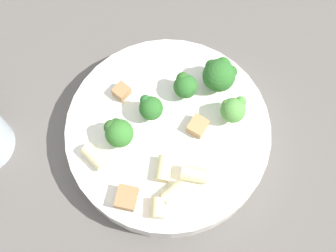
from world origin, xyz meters
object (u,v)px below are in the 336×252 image
(rigatoni_2, at_px, (194,174))
(rigatoni_0, at_px, (94,157))
(pasta_bowl, at_px, (168,133))
(rigatoni_1, at_px, (173,192))
(broccoli_floret_4, at_px, (234,110))
(rigatoni_4, at_px, (158,208))
(chicken_chunk_0, at_px, (122,91))
(chicken_chunk_1, at_px, (127,198))
(broccoli_floret_3, at_px, (151,108))
(rigatoni_3, at_px, (164,169))
(chicken_chunk_2, at_px, (198,126))
(broccoli_floret_0, at_px, (219,74))
(broccoli_floret_2, at_px, (186,86))
(broccoli_floret_1, at_px, (118,132))

(rigatoni_2, bearing_deg, rigatoni_0, 134.11)
(pasta_bowl, height_order, rigatoni_1, rigatoni_1)
(broccoli_floret_4, height_order, rigatoni_1, broccoli_floret_4)
(rigatoni_4, xyz_separation_m, chicken_chunk_0, (0.04, 0.14, -0.00))
(broccoli_floret_4, xyz_separation_m, rigatoni_4, (-0.13, -0.04, -0.01))
(rigatoni_2, bearing_deg, chicken_chunk_1, 163.95)
(broccoli_floret_3, xyz_separation_m, rigatoni_3, (-0.03, -0.06, -0.01))
(broccoli_floret_4, relative_size, rigatoni_2, 1.24)
(rigatoni_1, relative_size, rigatoni_3, 0.94)
(broccoli_floret_4, relative_size, chicken_chunk_1, 1.45)
(broccoli_floret_4, distance_m, rigatoni_4, 0.14)
(broccoli_floret_3, distance_m, broccoli_floret_4, 0.09)
(chicken_chunk_2, bearing_deg, chicken_chunk_0, 118.39)
(broccoli_floret_0, relative_size, rigatoni_3, 1.50)
(broccoli_floret_0, height_order, broccoli_floret_2, broccoli_floret_0)
(chicken_chunk_1, bearing_deg, broccoli_floret_3, 40.31)
(broccoli_floret_1, bearing_deg, chicken_chunk_1, -117.19)
(rigatoni_3, xyz_separation_m, chicken_chunk_0, (0.01, 0.11, -0.00))
(rigatoni_0, height_order, rigatoni_1, rigatoni_0)
(rigatoni_3, xyz_separation_m, chicken_chunk_1, (-0.05, -0.00, -0.00))
(broccoli_floret_1, bearing_deg, broccoli_floret_2, 1.84)
(rigatoni_1, bearing_deg, rigatoni_4, -168.18)
(rigatoni_1, xyz_separation_m, rigatoni_3, (0.01, 0.03, 0.00))
(rigatoni_2, xyz_separation_m, chicken_chunk_0, (-0.01, 0.13, -0.00))
(broccoli_floret_0, bearing_deg, rigatoni_2, -140.29)
(chicken_chunk_2, bearing_deg, rigatoni_3, -162.77)
(pasta_bowl, relative_size, broccoli_floret_0, 5.65)
(pasta_bowl, bearing_deg, broccoli_floret_2, 30.67)
(broccoli_floret_0, height_order, rigatoni_2, broccoli_floret_0)
(chicken_chunk_0, distance_m, chicken_chunk_2, 0.10)
(broccoli_floret_2, xyz_separation_m, chicken_chunk_1, (-0.13, -0.07, -0.01))
(rigatoni_3, bearing_deg, broccoli_floret_4, 4.12)
(broccoli_floret_4, distance_m, chicken_chunk_2, 0.04)
(rigatoni_4, height_order, chicken_chunk_1, same)
(broccoli_floret_1, height_order, rigatoni_4, broccoli_floret_1)
(rigatoni_0, distance_m, rigatoni_3, 0.08)
(rigatoni_1, bearing_deg, broccoli_floret_0, 32.71)
(broccoli_floret_2, distance_m, rigatoni_0, 0.13)
(broccoli_floret_3, height_order, broccoli_floret_4, broccoli_floret_4)
(chicken_chunk_0, bearing_deg, broccoli_floret_0, -28.31)
(broccoli_floret_0, distance_m, rigatoni_4, 0.17)
(pasta_bowl, height_order, chicken_chunk_2, chicken_chunk_2)
(broccoli_floret_1, relative_size, rigatoni_3, 1.32)
(rigatoni_0, distance_m, chicken_chunk_1, 0.06)
(broccoli_floret_2, height_order, chicken_chunk_2, broccoli_floret_2)
(rigatoni_4, relative_size, chicken_chunk_0, 1.23)
(rigatoni_1, height_order, rigatoni_3, rigatoni_3)
(rigatoni_0, relative_size, chicken_chunk_2, 1.38)
(rigatoni_2, xyz_separation_m, rigatoni_4, (-0.05, -0.01, -0.00))
(rigatoni_2, distance_m, rigatoni_4, 0.05)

